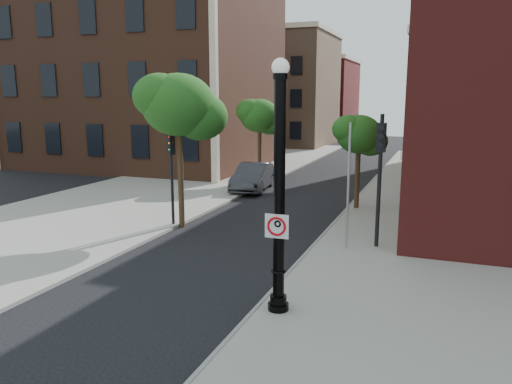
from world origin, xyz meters
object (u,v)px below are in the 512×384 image
at_px(no_parking_sign, 277,226).
at_px(traffic_signal_left, 171,160).
at_px(lamppost, 279,202).
at_px(traffic_signal_right, 380,160).
at_px(parked_car, 253,177).

distance_m(no_parking_sign, traffic_signal_left, 9.62).
relative_size(lamppost, traffic_signal_right, 1.30).
height_order(lamppost, traffic_signal_left, lamppost).
xyz_separation_m(parked_car, traffic_signal_left, (-0.14, -8.99, 2.05)).
distance_m(no_parking_sign, traffic_signal_right, 6.82).
bearing_deg(traffic_signal_left, parked_car, 112.39).
relative_size(lamppost, traffic_signal_left, 1.50).
bearing_deg(traffic_signal_right, parked_car, 133.95).
xyz_separation_m(lamppost, traffic_signal_right, (1.60, 6.41, 0.35)).
distance_m(traffic_signal_left, traffic_signal_right, 8.46).
relative_size(no_parking_sign, parked_car, 0.12).
relative_size(traffic_signal_left, traffic_signal_right, 0.87).
distance_m(lamppost, parked_car, 17.09).
bearing_deg(lamppost, traffic_signal_right, 76.01).
xyz_separation_m(no_parking_sign, traffic_signal_right, (1.60, 6.57, 0.92)).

